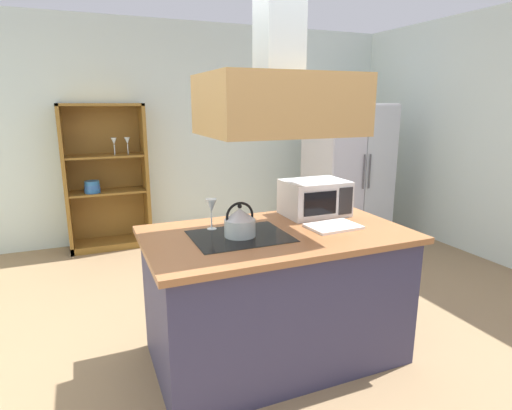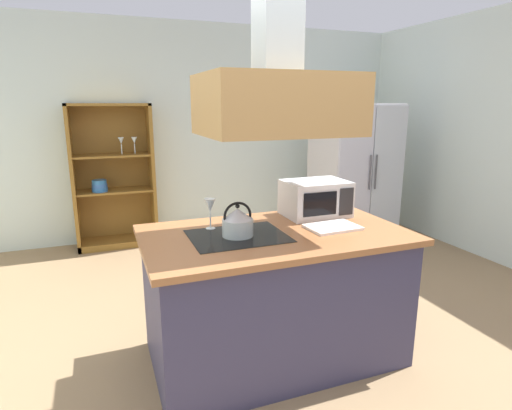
# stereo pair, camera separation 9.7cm
# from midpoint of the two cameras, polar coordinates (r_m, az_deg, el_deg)

# --- Properties ---
(ground_plane) EXTENTS (7.80, 7.80, 0.00)m
(ground_plane) POSITION_cam_midpoint_polar(r_m,az_deg,el_deg) (3.21, 3.33, -18.59)
(ground_plane) COLOR #8D704E
(wall_back) EXTENTS (6.00, 0.12, 2.70)m
(wall_back) POSITION_cam_midpoint_polar(r_m,az_deg,el_deg) (5.60, -9.27, 9.81)
(wall_back) COLOR silver
(wall_back) RESTS_ON ground
(kitchen_island) EXTENTS (1.71, 0.99, 0.90)m
(kitchen_island) POSITION_cam_midpoint_polar(r_m,az_deg,el_deg) (2.90, 3.49, -12.12)
(kitchen_island) COLOR #363451
(kitchen_island) RESTS_ON ground
(range_hood) EXTENTS (0.90, 0.70, 1.17)m
(range_hood) POSITION_cam_midpoint_polar(r_m,az_deg,el_deg) (2.61, 3.94, 15.65)
(range_hood) COLOR #B4864B
(refrigerator) EXTENTS (0.90, 0.78, 1.71)m
(refrigerator) POSITION_cam_midpoint_polar(r_m,az_deg,el_deg) (5.34, 13.63, 4.08)
(refrigerator) COLOR #BDB9BC
(refrigerator) RESTS_ON ground
(dish_cabinet) EXTENTS (0.94, 0.40, 1.71)m
(dish_cabinet) POSITION_cam_midpoint_polar(r_m,az_deg,el_deg) (5.34, -18.28, 2.71)
(dish_cabinet) COLOR brown
(dish_cabinet) RESTS_ON ground
(kettle) EXTENTS (0.20, 0.20, 0.22)m
(kettle) POSITION_cam_midpoint_polar(r_m,az_deg,el_deg) (2.62, -1.45, -2.33)
(kettle) COLOR #B1C0C0
(kettle) RESTS_ON kitchen_island
(cutting_board) EXTENTS (0.35, 0.26, 0.02)m
(cutting_board) POSITION_cam_midpoint_polar(r_m,az_deg,el_deg) (2.86, 11.35, -2.97)
(cutting_board) COLOR white
(cutting_board) RESTS_ON kitchen_island
(microwave) EXTENTS (0.46, 0.35, 0.26)m
(microwave) POSITION_cam_midpoint_polar(r_m,az_deg,el_deg) (3.14, 8.97, 0.91)
(microwave) COLOR silver
(microwave) RESTS_ON kitchen_island
(wine_glass_on_counter) EXTENTS (0.08, 0.08, 0.21)m
(wine_glass_on_counter) POSITION_cam_midpoint_polar(r_m,az_deg,el_deg) (2.76, -5.27, -0.25)
(wine_glass_on_counter) COLOR silver
(wine_glass_on_counter) RESTS_ON kitchen_island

